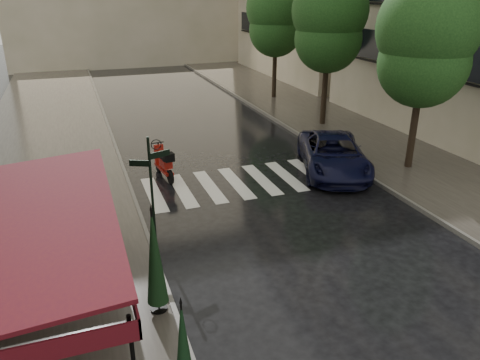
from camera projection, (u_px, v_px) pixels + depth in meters
ground at (223, 281)px, 11.93m from camera, size 120.00×120.00×0.00m
sidewalk_near at (46, 153)px, 20.93m from camera, size 6.00×60.00×0.12m
sidewalk_far at (334, 123)px, 25.54m from camera, size 5.50×60.00×0.12m
curb_near at (115, 146)px, 21.88m from camera, size 0.12×60.00×0.16m
curb_far at (288, 128)px, 24.66m from camera, size 0.12×60.00×0.16m
crosswalk at (249, 181)px, 18.07m from camera, size 7.85×3.20×0.01m
signpost at (151, 179)px, 13.46m from camera, size 1.17×0.29×3.10m
tree_near at (427, 35)px, 17.24m from camera, size 3.80×3.80×7.99m
tree_mid at (330, 16)px, 23.19m from camera, size 3.80×3.80×8.34m
tree_far at (276, 13)px, 29.39m from camera, size 3.80×3.80×8.16m
pedestrian_with_umbrella at (84, 181)px, 13.49m from camera, size 1.27×1.29×2.46m
scooter at (164, 164)px, 18.14m from camera, size 0.64×1.93×1.27m
parked_car at (333, 154)px, 18.79m from camera, size 4.10×5.76×1.46m
parasol_front at (184, 350)px, 7.88m from camera, size 0.39×0.39×2.18m
parasol_back at (155, 257)px, 10.17m from camera, size 0.48×0.48×2.59m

